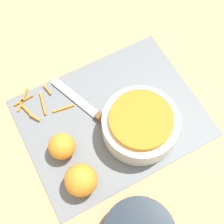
{
  "coord_description": "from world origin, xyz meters",
  "views": [
    {
      "loc": [
        0.16,
        0.29,
        0.76
      ],
      "look_at": [
        0.0,
        0.0,
        0.04
      ],
      "focal_mm": 50.0,
      "sensor_mm": 36.0,
      "label": 1
    }
  ],
  "objects_px": {
    "orange_left": "(62,146)",
    "orange_right": "(81,180)",
    "bowl_speckled": "(140,125)",
    "knife": "(99,116)"
  },
  "relations": [
    {
      "from": "orange_left",
      "to": "bowl_speckled",
      "type": "bearing_deg",
      "value": 166.98
    },
    {
      "from": "knife",
      "to": "orange_right",
      "type": "height_order",
      "value": "orange_right"
    },
    {
      "from": "knife",
      "to": "orange_right",
      "type": "bearing_deg",
      "value": 118.86
    },
    {
      "from": "bowl_speckled",
      "to": "orange_right",
      "type": "relative_size",
      "value": 2.42
    },
    {
      "from": "knife",
      "to": "orange_right",
      "type": "distance_m",
      "value": 0.18
    },
    {
      "from": "orange_left",
      "to": "orange_right",
      "type": "relative_size",
      "value": 0.86
    },
    {
      "from": "orange_left",
      "to": "orange_right",
      "type": "xyz_separation_m",
      "value": [
        -0.0,
        0.1,
        0.01
      ]
    },
    {
      "from": "bowl_speckled",
      "to": "knife",
      "type": "bearing_deg",
      "value": -48.59
    },
    {
      "from": "orange_left",
      "to": "orange_right",
      "type": "bearing_deg",
      "value": 92.84
    },
    {
      "from": "bowl_speckled",
      "to": "knife",
      "type": "xyz_separation_m",
      "value": [
        0.07,
        -0.08,
        -0.03
      ]
    }
  ]
}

